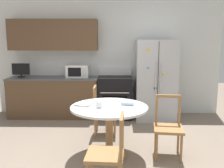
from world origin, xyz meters
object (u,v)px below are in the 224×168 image
at_px(dining_chair_near, 108,155).
at_px(refrigerator, 155,80).
at_px(dining_chair_right, 168,128).
at_px(dining_chair_far, 104,112).
at_px(oven_range, 115,97).
at_px(countertop_tv, 21,70).
at_px(microwave, 78,71).
at_px(candle_glass, 99,105).

bearing_deg(dining_chair_near, refrigerator, -15.28).
xyz_separation_m(refrigerator, dining_chair_right, (-0.07, -1.87, -0.43)).
height_order(dining_chair_near, dining_chair_far, same).
height_order(oven_range, countertop_tv, countertop_tv).
xyz_separation_m(microwave, candle_glass, (0.64, -2.14, -0.23)).
bearing_deg(countertop_tv, oven_range, -0.70).
distance_m(microwave, dining_chair_far, 1.47).
bearing_deg(microwave, oven_range, -5.55).
bearing_deg(dining_chair_near, dining_chair_right, -40.39).
height_order(refrigerator, dining_chair_right, refrigerator).
bearing_deg(refrigerator, dining_chair_right, -92.13).
relative_size(dining_chair_near, candle_glass, 9.66).
distance_m(countertop_tv, dining_chair_far, 2.31).
bearing_deg(candle_glass, dining_chair_far, 89.45).
bearing_deg(dining_chair_near, candle_glass, 14.09).
height_order(dining_chair_near, dining_chair_right, same).
bearing_deg(refrigerator, candle_glass, -118.51).
height_order(refrigerator, countertop_tv, refrigerator).
bearing_deg(candle_glass, dining_chair_near, -79.23).
distance_m(oven_range, candle_glass, 2.09).
distance_m(countertop_tv, dining_chair_right, 3.58).
relative_size(refrigerator, candle_glass, 18.56).
relative_size(countertop_tv, dining_chair_far, 0.43).
bearing_deg(dining_chair_right, refrigerator, -85.72).
height_order(oven_range, microwave, microwave).
xyz_separation_m(dining_chair_near, candle_glass, (-0.15, 0.78, 0.37)).
bearing_deg(microwave, countertop_tv, -177.52).
distance_m(countertop_tv, candle_glass, 2.84).
distance_m(microwave, countertop_tv, 1.28).
xyz_separation_m(refrigerator, dining_chair_far, (-1.08, -1.04, -0.43)).
bearing_deg(dining_chair_far, dining_chair_right, 50.38).
distance_m(refrigerator, dining_chair_far, 1.56).
xyz_separation_m(dining_chair_far, dining_chair_right, (1.01, -0.83, 0.00)).
bearing_deg(refrigerator, oven_range, 176.24).
relative_size(countertop_tv, candle_glass, 4.14).
bearing_deg(dining_chair_near, oven_range, 2.28).
relative_size(oven_range, dining_chair_near, 1.20).
bearing_deg(dining_chair_right, dining_chair_near, 52.70).
relative_size(oven_range, countertop_tv, 2.79).
xyz_separation_m(refrigerator, microwave, (-1.72, 0.14, 0.17)).
height_order(oven_range, dining_chair_right, oven_range).
height_order(refrigerator, microwave, refrigerator).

